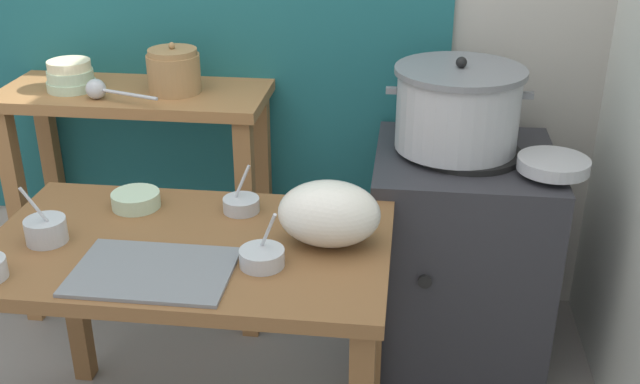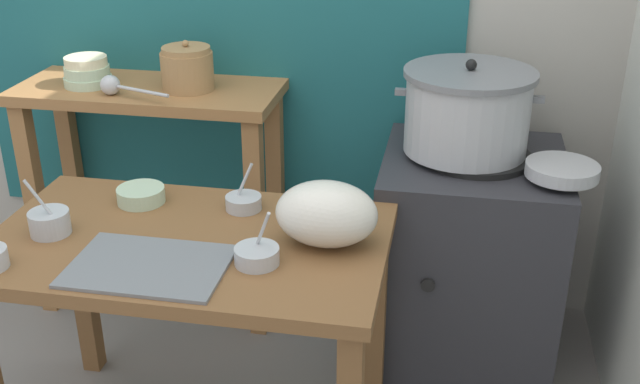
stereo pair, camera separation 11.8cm
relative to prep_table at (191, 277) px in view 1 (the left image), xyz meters
The scene contains 14 objects.
prep_table is the anchor object (origin of this frame).
back_shelf_table 0.86m from the prep_table, 118.27° to the left, with size 0.96×0.40×0.90m.
stove_block 1.02m from the prep_table, 38.74° to the left, with size 0.60×0.61×0.78m.
steamer_pot 1.02m from the prep_table, 41.13° to the left, with size 0.47×0.42×0.31m.
clay_pot 0.87m from the prep_table, 108.20° to the left, with size 0.19×0.19×0.18m.
bowl_stack_enamel 1.02m from the prep_table, 130.37° to the left, with size 0.17×0.17×0.11m.
ladle 0.86m from the prep_table, 127.02° to the left, with size 0.28×0.12×0.07m.
serving_tray 0.21m from the prep_table, 103.76° to the right, with size 0.40×0.28×0.01m, color slate.
plastic_bag 0.43m from the prep_table, ahead, with size 0.28×0.20×0.18m, color silver.
wide_pan 1.16m from the prep_table, 25.08° to the left, with size 0.22×0.22×0.04m, color #B7BABF.
prep_bowl_0 0.41m from the prep_table, behind, with size 0.11×0.11×0.17m.
prep_bowl_1 0.28m from the prep_table, 23.32° to the right, with size 0.12×0.12×0.16m.
prep_bowl_2 0.32m from the prep_table, 137.84° to the left, with size 0.14×0.14×0.05m.
prep_bowl_3 0.27m from the prep_table, 62.84° to the left, with size 0.11×0.11×0.14m.
Camera 1 is at (0.66, -1.68, 1.72)m, focal length 42.72 mm.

